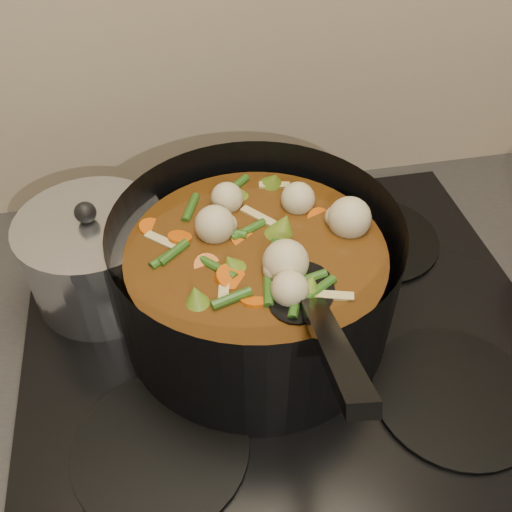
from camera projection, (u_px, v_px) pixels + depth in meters
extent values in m
cube|color=brown|center=(275.00, 500.00, 1.04)|extent=(2.60, 0.60, 0.86)
cube|color=black|center=(284.00, 350.00, 0.73)|extent=(2.64, 0.64, 0.05)
cube|color=black|center=(285.00, 332.00, 0.70)|extent=(0.62, 0.54, 0.02)
cylinder|color=black|center=(161.00, 448.00, 0.58)|extent=(0.18, 0.18, 0.01)
cylinder|color=black|center=(455.00, 395.00, 0.62)|extent=(0.18, 0.18, 0.01)
cylinder|color=black|center=(147.00, 269.00, 0.76)|extent=(0.18, 0.18, 0.01)
cylinder|color=black|center=(374.00, 238.00, 0.81)|extent=(0.18, 0.18, 0.01)
cylinder|color=black|center=(256.00, 276.00, 0.65)|extent=(0.40, 0.40, 0.16)
cylinder|color=black|center=(256.00, 318.00, 0.70)|extent=(0.31, 0.31, 0.01)
cylinder|color=#4D2B0D|center=(256.00, 284.00, 0.66)|extent=(0.29, 0.29, 0.11)
cylinder|color=#D04709|center=(294.00, 247.00, 0.63)|extent=(0.03, 0.03, 0.03)
cylinder|color=#D04709|center=(280.00, 211.00, 0.67)|extent=(0.04, 0.04, 0.03)
cylinder|color=#D04709|center=(204.00, 202.00, 0.68)|extent=(0.04, 0.04, 0.03)
cylinder|color=#D04709|center=(202.00, 254.00, 0.62)|extent=(0.03, 0.04, 0.03)
cylinder|color=#D04709|center=(210.00, 307.00, 0.56)|extent=(0.04, 0.04, 0.03)
cylinder|color=#D04709|center=(274.00, 277.00, 0.59)|extent=(0.04, 0.04, 0.03)
cylinder|color=#D04709|center=(325.00, 257.00, 0.62)|extent=(0.04, 0.04, 0.03)
cylinder|color=#D04709|center=(312.00, 203.00, 0.68)|extent=(0.04, 0.03, 0.03)
cylinder|color=#D04709|center=(240.00, 219.00, 0.66)|extent=(0.04, 0.04, 0.03)
cylinder|color=#D04709|center=(176.00, 238.00, 0.64)|extent=(0.04, 0.04, 0.03)
sphere|color=#C9B48D|center=(316.00, 235.00, 0.62)|extent=(0.04, 0.04, 0.04)
sphere|color=#C9B48D|center=(254.00, 204.00, 0.66)|extent=(0.04, 0.04, 0.04)
sphere|color=#C9B48D|center=(195.00, 238.00, 0.62)|extent=(0.04, 0.04, 0.04)
sphere|color=#C9B48D|center=(238.00, 286.00, 0.57)|extent=(0.04, 0.04, 0.04)
sphere|color=#C9B48D|center=(314.00, 260.00, 0.59)|extent=(0.04, 0.04, 0.04)
sphere|color=#C9B48D|center=(287.00, 210.00, 0.65)|extent=(0.04, 0.04, 0.04)
cone|color=olive|center=(196.00, 293.00, 0.57)|extent=(0.04, 0.04, 0.04)
cone|color=olive|center=(304.00, 300.00, 0.56)|extent=(0.04, 0.04, 0.04)
cone|color=olive|center=(335.00, 233.00, 0.63)|extent=(0.04, 0.04, 0.04)
cone|color=olive|center=(260.00, 195.00, 0.68)|extent=(0.04, 0.04, 0.04)
cone|color=olive|center=(181.00, 227.00, 0.64)|extent=(0.04, 0.04, 0.04)
cone|color=olive|center=(200.00, 295.00, 0.56)|extent=(0.04, 0.04, 0.04)
cone|color=olive|center=(308.00, 298.00, 0.56)|extent=(0.04, 0.04, 0.04)
cylinder|color=#2F5719|center=(278.00, 223.00, 0.65)|extent=(0.01, 0.04, 0.01)
cylinder|color=#2F5719|center=(233.00, 189.00, 0.69)|extent=(0.04, 0.03, 0.01)
cylinder|color=#2F5719|center=(187.00, 223.00, 0.65)|extent=(0.04, 0.02, 0.01)
cylinder|color=#2F5719|center=(195.00, 262.00, 0.60)|extent=(0.03, 0.04, 0.01)
cylinder|color=#2F5719|center=(237.00, 277.00, 0.59)|extent=(0.03, 0.04, 0.01)
cylinder|color=#2F5719|center=(299.00, 320.00, 0.55)|extent=(0.04, 0.02, 0.01)
cylinder|color=#2F5719|center=(335.00, 268.00, 0.59)|extent=(0.04, 0.03, 0.01)
cylinder|color=#2F5719|center=(310.00, 229.00, 0.64)|extent=(0.01, 0.04, 0.01)
cylinder|color=#2F5719|center=(268.00, 220.00, 0.65)|extent=(0.04, 0.03, 0.01)
cylinder|color=#2F5719|center=(211.00, 195.00, 0.68)|extent=(0.04, 0.02, 0.01)
cylinder|color=#2F5719|center=(178.00, 236.00, 0.63)|extent=(0.03, 0.04, 0.01)
cylinder|color=#2F5719|center=(201.00, 273.00, 0.59)|extent=(0.03, 0.04, 0.01)
cylinder|color=#2F5719|center=(249.00, 280.00, 0.58)|extent=(0.04, 0.02, 0.01)
cylinder|color=#2F5719|center=(324.00, 308.00, 0.56)|extent=(0.04, 0.04, 0.01)
cube|color=tan|center=(185.00, 243.00, 0.62)|extent=(0.05, 0.01, 0.00)
cube|color=tan|center=(235.00, 301.00, 0.56)|extent=(0.02, 0.05, 0.00)
cube|color=tan|center=(324.00, 269.00, 0.59)|extent=(0.04, 0.03, 0.00)
cube|color=tan|center=(292.00, 210.00, 0.66)|extent=(0.04, 0.04, 0.00)
cube|color=tan|center=(205.00, 217.00, 0.65)|extent=(0.03, 0.05, 0.00)
cube|color=tan|center=(197.00, 282.00, 0.58)|extent=(0.05, 0.02, 0.00)
ellipsoid|color=black|center=(301.00, 293.00, 0.57)|extent=(0.10, 0.11, 0.01)
cube|color=black|center=(332.00, 346.00, 0.46)|extent=(0.05, 0.19, 0.12)
cylinder|color=silver|center=(98.00, 261.00, 0.70)|extent=(0.17, 0.17, 0.11)
cylinder|color=silver|center=(89.00, 225.00, 0.66)|extent=(0.17, 0.17, 0.01)
sphere|color=black|center=(85.00, 213.00, 0.65)|extent=(0.03, 0.03, 0.03)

